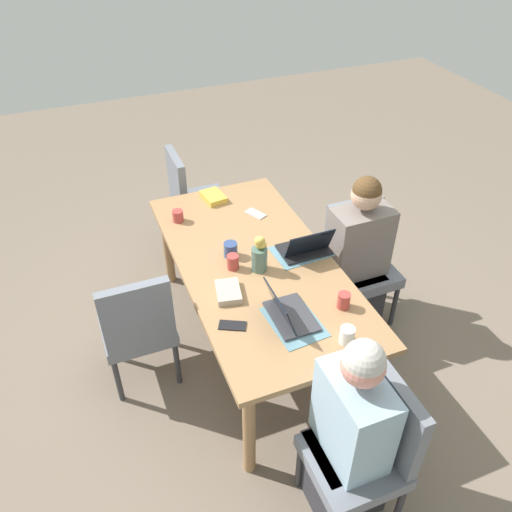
{
  "coord_description": "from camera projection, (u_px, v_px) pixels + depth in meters",
  "views": [
    {
      "loc": [
        2.42,
        -0.96,
        2.81
      ],
      "look_at": [
        0.0,
        0.0,
        0.78
      ],
      "focal_mm": 36.79,
      "sensor_mm": 36.0,
      "label": 1
    }
  ],
  "objects": [
    {
      "name": "chair_near_left_far",
      "position": [
        138.0,
        324.0,
        3.22
      ],
      "size": [
        0.44,
        0.44,
        0.9
      ],
      "color": "slate",
      "rests_on": "ground_plane"
    },
    {
      "name": "person_head_right_left_mid",
      "position": [
        349.0,
        438.0,
        2.57
      ],
      "size": [
        0.4,
        0.36,
        1.19
      ],
      "color": "#2D2D33",
      "rests_on": "ground_plane"
    },
    {
      "name": "coffee_mug_centre_right",
      "position": [
        344.0,
        301.0,
        2.98
      ],
      "size": [
        0.07,
        0.07,
        0.1
      ],
      "primitive_type": "cylinder",
      "color": "#AD3D38",
      "rests_on": "dining_table"
    },
    {
      "name": "chair_head_right_left_mid",
      "position": [
        368.0,
        447.0,
        2.56
      ],
      "size": [
        0.44,
        0.44,
        0.9
      ],
      "color": "slate",
      "rests_on": "ground_plane"
    },
    {
      "name": "phone_silver",
      "position": [
        256.0,
        214.0,
        3.76
      ],
      "size": [
        0.17,
        0.13,
        0.01
      ],
      "primitive_type": "cube",
      "rotation": [
        0.0,
        0.0,
        0.47
      ],
      "color": "silver",
      "rests_on": "dining_table"
    },
    {
      "name": "flower_vase",
      "position": [
        260.0,
        254.0,
        3.2
      ],
      "size": [
        0.1,
        0.1,
        0.25
      ],
      "color": "#4C6B60",
      "rests_on": "dining_table"
    },
    {
      "name": "coffee_mug_near_left",
      "position": [
        231.0,
        250.0,
        3.35
      ],
      "size": [
        0.09,
        0.09,
        0.1
      ],
      "primitive_type": "cylinder",
      "color": "#33477A",
      "rests_on": "dining_table"
    },
    {
      "name": "coffee_mug_far_left",
      "position": [
        233.0,
        262.0,
        3.25
      ],
      "size": [
        0.08,
        0.08,
        0.1
      ],
      "primitive_type": "cylinder",
      "color": "#AD3D38",
      "rests_on": "dining_table"
    },
    {
      "name": "person_far_left_near",
      "position": [
        356.0,
        262.0,
        3.66
      ],
      "size": [
        0.36,
        0.4,
        1.19
      ],
      "color": "#2D2D33",
      "rests_on": "ground_plane"
    },
    {
      "name": "coffee_mug_centre_left",
      "position": [
        347.0,
        335.0,
        2.76
      ],
      "size": [
        0.08,
        0.08,
        0.1
      ],
      "primitive_type": "cylinder",
      "color": "white",
      "rests_on": "dining_table"
    },
    {
      "name": "laptop_head_right_left_mid",
      "position": [
        288.0,
        313.0,
        2.9
      ],
      "size": [
        0.32,
        0.22,
        0.21
      ],
      "color": "#38383D",
      "rests_on": "dining_table"
    },
    {
      "name": "coffee_mug_near_right",
      "position": [
        178.0,
        216.0,
        3.67
      ],
      "size": [
        0.08,
        0.08,
        0.08
      ],
      "primitive_type": "cylinder",
      "color": "#AD3D38",
      "rests_on": "dining_table"
    },
    {
      "name": "phone_black",
      "position": [
        232.0,
        326.0,
        2.88
      ],
      "size": [
        0.13,
        0.17,
        0.01
      ],
      "primitive_type": "cube",
      "rotation": [
        0.0,
        0.0,
        1.1
      ],
      "color": "black",
      "rests_on": "dining_table"
    },
    {
      "name": "laptop_far_left_near",
      "position": [
        306.0,
        248.0,
        3.38
      ],
      "size": [
        0.22,
        0.32,
        0.2
      ],
      "color": "black",
      "rests_on": "dining_table"
    },
    {
      "name": "book_red_cover",
      "position": [
        213.0,
        197.0,
        3.91
      ],
      "size": [
        0.22,
        0.17,
        0.04
      ],
      "primitive_type": "cube",
      "rotation": [
        0.0,
        0.0,
        0.14
      ],
      "color": "gold",
      "rests_on": "dining_table"
    },
    {
      "name": "chair_far_left_near",
      "position": [
        358.0,
        257.0,
        3.75
      ],
      "size": [
        0.44,
        0.44,
        0.9
      ],
      "color": "slate",
      "rests_on": "ground_plane"
    },
    {
      "name": "chair_head_left_right_near",
      "position": [
        192.0,
        197.0,
        4.39
      ],
      "size": [
        0.44,
        0.44,
        0.9
      ],
      "color": "slate",
      "rests_on": "ground_plane"
    },
    {
      "name": "dining_table",
      "position": [
        256.0,
        271.0,
        3.38
      ],
      "size": [
        1.94,
        0.95,
        0.73
      ],
      "color": "#9E754C",
      "rests_on": "ground_plane"
    },
    {
      "name": "placemat_far_left_near",
      "position": [
        301.0,
        252.0,
        3.41
      ],
      "size": [
        0.28,
        0.38,
        0.0
      ],
      "primitive_type": "cube",
      "rotation": [
        0.0,
        0.0,
        -1.51
      ],
      "color": "slate",
      "rests_on": "dining_table"
    },
    {
      "name": "placemat_head_right_left_mid",
      "position": [
        295.0,
        322.0,
        2.91
      ],
      "size": [
        0.38,
        0.29,
        0.0
      ],
      "primitive_type": "cube",
      "rotation": [
        0.0,
        0.0,
        3.21
      ],
      "color": "slate",
      "rests_on": "dining_table"
    },
    {
      "name": "book_blue_cover",
      "position": [
        228.0,
        292.0,
        3.08
      ],
      "size": [
        0.22,
        0.18,
        0.04
      ],
      "primitive_type": "cube",
      "rotation": [
        0.0,
        0.0,
        -0.2
      ],
      "color": "#B2A38E",
      "rests_on": "dining_table"
    },
    {
      "name": "ground_plane",
      "position": [
        256.0,
        341.0,
        3.78
      ],
      "size": [
        10.0,
        10.0,
        0.0
      ],
      "primitive_type": "plane",
      "color": "#756656"
    }
  ]
}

